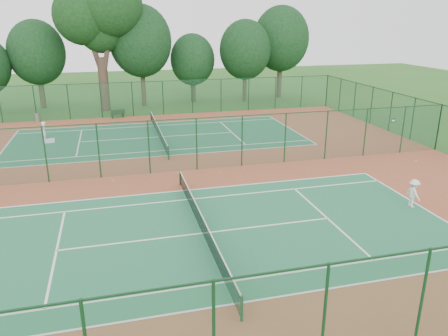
{
  "coord_description": "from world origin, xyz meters",
  "views": [
    {
      "loc": [
        -3.56,
        -26.87,
        9.48
      ],
      "look_at": [
        2.17,
        -4.65,
        1.6
      ],
      "focal_mm": 35.0,
      "sensor_mm": 36.0,
      "label": 1
    }
  ],
  "objects_px": {
    "trash_bin": "(37,118)",
    "kit_bag": "(49,141)",
    "player_far": "(44,132)",
    "big_tree": "(99,15)",
    "player_near": "(413,193)",
    "bench": "(118,114)"
  },
  "relations": [
    {
      "from": "trash_bin",
      "to": "kit_bag",
      "type": "relative_size",
      "value": 1.0
    },
    {
      "from": "player_far",
      "to": "big_tree",
      "type": "height_order",
      "value": "big_tree"
    },
    {
      "from": "player_near",
      "to": "kit_bag",
      "type": "distance_m",
      "value": 27.15
    },
    {
      "from": "player_near",
      "to": "trash_bin",
      "type": "bearing_deg",
      "value": 39.39
    },
    {
      "from": "player_near",
      "to": "kit_bag",
      "type": "bearing_deg",
      "value": 47.31
    },
    {
      "from": "player_far",
      "to": "kit_bag",
      "type": "relative_size",
      "value": 1.95
    },
    {
      "from": "player_far",
      "to": "bench",
      "type": "xyz_separation_m",
      "value": [
        5.98,
        7.65,
        -0.39
      ]
    },
    {
      "from": "trash_bin",
      "to": "bench",
      "type": "relative_size",
      "value": 0.58
    },
    {
      "from": "kit_bag",
      "to": "big_tree",
      "type": "bearing_deg",
      "value": 61.13
    },
    {
      "from": "trash_bin",
      "to": "player_near",
      "type": "bearing_deg",
      "value": -50.12
    },
    {
      "from": "player_near",
      "to": "bench",
      "type": "height_order",
      "value": "player_near"
    },
    {
      "from": "kit_bag",
      "to": "player_far",
      "type": "bearing_deg",
      "value": 122.98
    },
    {
      "from": "player_near",
      "to": "kit_bag",
      "type": "xyz_separation_m",
      "value": [
        -20.11,
        18.23,
        -0.62
      ]
    },
    {
      "from": "kit_bag",
      "to": "bench",
      "type": "bearing_deg",
      "value": 46.2
    },
    {
      "from": "trash_bin",
      "to": "bench",
      "type": "bearing_deg",
      "value": -0.77
    },
    {
      "from": "trash_bin",
      "to": "big_tree",
      "type": "xyz_separation_m",
      "value": [
        6.51,
        4.42,
        9.42
      ]
    },
    {
      "from": "player_near",
      "to": "player_far",
      "type": "distance_m",
      "value": 27.69
    },
    {
      "from": "player_near",
      "to": "trash_bin",
      "type": "distance_m",
      "value": 34.4
    },
    {
      "from": "player_far",
      "to": "big_tree",
      "type": "bearing_deg",
      "value": 163.75
    },
    {
      "from": "trash_bin",
      "to": "big_tree",
      "type": "relative_size",
      "value": 0.06
    },
    {
      "from": "player_far",
      "to": "trash_bin",
      "type": "height_order",
      "value": "player_far"
    },
    {
      "from": "player_near",
      "to": "big_tree",
      "type": "height_order",
      "value": "big_tree"
    }
  ]
}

